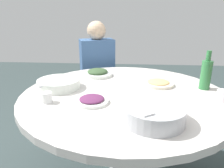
% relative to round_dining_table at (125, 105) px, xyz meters
% --- Properties ---
extents(round_dining_table, '(1.35, 1.35, 0.76)m').
position_rel_round_dining_table_xyz_m(round_dining_table, '(0.00, 0.00, 0.00)').
color(round_dining_table, '#99999E').
rests_on(round_dining_table, ground).
extents(rice_bowl, '(0.30, 0.30, 0.09)m').
position_rel_round_dining_table_xyz_m(rice_bowl, '(0.39, 0.14, 0.14)').
color(rice_bowl, '#B2B5BA').
rests_on(rice_bowl, round_dining_table).
extents(soup_bowl, '(0.29, 0.29, 0.06)m').
position_rel_round_dining_table_xyz_m(soup_bowl, '(-0.05, -0.46, 0.12)').
color(soup_bowl, white).
rests_on(soup_bowl, round_dining_table).
extents(dish_noodles, '(0.22, 0.22, 0.04)m').
position_rel_round_dining_table_xyz_m(dish_noodles, '(-0.16, 0.24, 0.11)').
color(dish_noodles, silver).
rests_on(dish_noodles, round_dining_table).
extents(dish_greens, '(0.24, 0.24, 0.06)m').
position_rel_round_dining_table_xyz_m(dish_greens, '(-0.36, -0.23, 0.12)').
color(dish_greens, white).
rests_on(dish_greens, round_dining_table).
extents(dish_eggplant, '(0.20, 0.20, 0.04)m').
position_rel_round_dining_table_xyz_m(dish_eggplant, '(0.19, -0.19, 0.11)').
color(dish_eggplant, white).
rests_on(dish_eggplant, round_dining_table).
extents(green_bottle, '(0.07, 0.07, 0.26)m').
position_rel_round_dining_table_xyz_m(green_bottle, '(-0.11, 0.54, 0.20)').
color(green_bottle, '#30793F').
rests_on(green_bottle, round_dining_table).
extents(tea_cup_near, '(0.06, 0.06, 0.06)m').
position_rel_round_dining_table_xyz_m(tea_cup_near, '(0.20, -0.45, 0.13)').
color(tea_cup_near, white).
rests_on(tea_cup_near, round_dining_table).
extents(tea_cup_far, '(0.08, 0.08, 0.06)m').
position_rel_round_dining_table_xyz_m(tea_cup_far, '(0.10, 0.59, 0.13)').
color(tea_cup_far, white).
rests_on(tea_cup_far, round_dining_table).
extents(stool_for_diner_right, '(0.35, 0.35, 0.42)m').
position_rel_round_dining_table_xyz_m(stool_for_diner_right, '(-0.84, -0.31, -0.45)').
color(stool_for_diner_right, brown).
rests_on(stool_for_diner_right, ground).
extents(diner_right, '(0.43, 0.42, 0.76)m').
position_rel_round_dining_table_xyz_m(diner_right, '(-0.84, -0.31, 0.08)').
color(diner_right, '#2D333D').
rests_on(diner_right, stool_for_diner_right).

